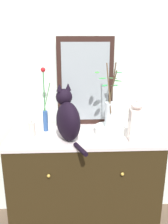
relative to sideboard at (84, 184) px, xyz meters
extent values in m
cube|color=silver|center=(0.00, 0.33, 0.85)|extent=(4.40, 0.08, 2.60)
cube|color=black|center=(0.00, 0.00, -0.01)|extent=(1.15, 0.51, 0.87)
cube|color=silver|center=(0.00, 0.00, 0.44)|extent=(1.17, 0.52, 0.02)
sphere|color=#B79338|center=(-0.26, -0.27, 0.25)|extent=(0.02, 0.02, 0.02)
sphere|color=#B79338|center=(0.26, -0.27, 0.25)|extent=(0.02, 0.02, 0.02)
cube|color=black|center=(0.02, 0.24, 0.81)|extent=(0.46, 0.03, 0.73)
cube|color=gray|center=(0.02, 0.22, 0.81)|extent=(0.39, 0.01, 0.64)
ellipsoid|color=black|center=(-0.12, -0.10, 0.59)|extent=(0.24, 0.30, 0.29)
sphere|color=black|center=(-0.15, -0.03, 0.76)|extent=(0.12, 0.12, 0.12)
cone|color=black|center=(-0.18, -0.05, 0.83)|extent=(0.05, 0.05, 0.05)
cone|color=black|center=(-0.12, -0.02, 0.83)|extent=(0.05, 0.05, 0.05)
cylinder|color=black|center=(-0.04, -0.30, 0.46)|extent=(0.09, 0.17, 0.03)
cylinder|color=#2D4F8A|center=(-0.30, 0.09, 0.53)|extent=(0.04, 0.04, 0.17)
cylinder|color=#2F8239|center=(-0.30, 0.09, 0.77)|extent=(0.01, 0.01, 0.30)
sphere|color=#AD1519|center=(-0.30, 0.09, 0.94)|extent=(0.04, 0.04, 0.04)
cylinder|color=#398335|center=(-0.28, 0.09, 0.73)|extent=(0.06, 0.01, 0.22)
cylinder|color=white|center=(0.20, 0.02, 0.48)|extent=(0.24, 0.24, 0.05)
cylinder|color=silver|center=(0.20, 0.02, 0.60)|extent=(0.08, 0.08, 0.19)
cylinder|color=#433A20|center=(0.21, 0.03, 0.78)|extent=(0.07, 0.04, 0.32)
ellipsoid|color=#2B8C42|center=(0.24, 0.06, 0.82)|extent=(0.08, 0.07, 0.01)
ellipsoid|color=#397C3F|center=(0.22, 0.07, 0.87)|extent=(0.08, 0.07, 0.01)
cylinder|color=brown|center=(0.18, 0.01, 0.81)|extent=(0.04, 0.10, 0.36)
ellipsoid|color=#268940|center=(0.15, -0.02, 0.83)|extent=(0.07, 0.08, 0.01)
ellipsoid|color=#298C35|center=(0.14, 0.01, 0.88)|extent=(0.08, 0.07, 0.01)
ellipsoid|color=#348230|center=(0.09, -0.01, 0.93)|extent=(0.05, 0.08, 0.01)
cylinder|color=#473326|center=(0.21, 0.03, 0.81)|extent=(0.04, 0.05, 0.38)
ellipsoid|color=#318132|center=(0.26, 0.06, 0.85)|extent=(0.08, 0.07, 0.01)
ellipsoid|color=#2A8140|center=(0.26, 0.05, 0.92)|extent=(0.08, 0.07, 0.01)
cube|color=silver|center=(0.36, -0.14, 0.57)|extent=(0.09, 0.09, 0.24)
ellipsoid|color=beige|center=(0.36, -0.14, 0.71)|extent=(0.08, 0.08, 0.05)
sphere|color=white|center=(0.36, -0.14, 0.75)|extent=(0.02, 0.02, 0.02)
cylinder|color=beige|center=(-0.40, -0.01, 0.50)|extent=(0.05, 0.05, 0.11)
cylinder|color=black|center=(-0.40, -0.01, 0.56)|extent=(0.00, 0.00, 0.01)
camera|label=1|loc=(-0.08, -1.78, 1.19)|focal=39.78mm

